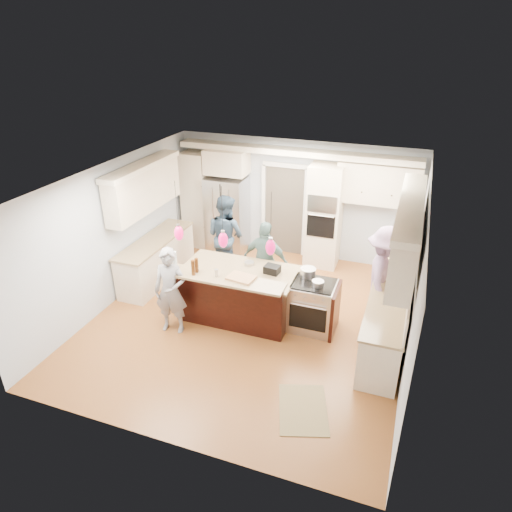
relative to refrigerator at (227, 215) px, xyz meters
The scene contains 23 objects.
ground_plane 3.19m from the refrigerator, 59.58° to the right, with size 6.00×6.00×0.00m, color #A1682C.
room_shell 3.20m from the refrigerator, 59.58° to the right, with size 5.54×6.04×2.72m.
refrigerator is the anchor object (origin of this frame).
oven_column 2.31m from the refrigerator, ahead, with size 0.72×0.69×2.30m.
back_upper_cabinets 1.12m from the refrigerator, ahead, with size 5.30×0.61×2.54m.
right_counter_run 4.63m from the refrigerator, 30.36° to the right, with size 0.64×3.10×2.51m.
left_cabinets 2.05m from the refrigerator, 115.94° to the right, with size 0.64×2.30×2.51m.
kitchen_island 2.91m from the refrigerator, 63.12° to the right, with size 2.10×1.46×1.12m.
island_range 3.71m from the refrigerator, 42.59° to the right, with size 0.82×0.71×0.92m.
pendant_lights 3.53m from the refrigerator, 67.57° to the right, with size 1.75×0.15×1.03m.
person_bar_end 3.41m from the refrigerator, 83.53° to the right, with size 0.58×0.38×1.59m, color gray.
person_far_left 1.23m from the refrigerator, 68.48° to the right, with size 0.88×0.68×1.80m, color #293D50.
person_far_right 2.38m from the refrigerator, 48.79° to the right, with size 0.94×0.39×1.61m, color slate.
person_range_side 4.26m from the refrigerator, 26.89° to the right, with size 1.22×0.70×1.88m, color #92739B.
floor_rug 5.49m from the refrigerator, 55.76° to the right, with size 0.67×0.98×0.01m, color #917E4F.
water_bottle 3.15m from the refrigerator, 83.49° to the right, with size 0.07×0.07×0.29m, color silver.
beer_bottle_a 3.26m from the refrigerator, 75.92° to the right, with size 0.06×0.06×0.26m, color #47250C.
beer_bottle_b 3.37m from the refrigerator, 76.53° to the right, with size 0.07×0.07×0.27m, color #47250C.
beer_bottle_c 3.25m from the refrigerator, 76.74° to the right, with size 0.05×0.05×0.22m, color #47250C.
drink_can 3.39m from the refrigerator, 69.80° to the right, with size 0.07×0.07×0.13m, color #B7B7BC.
cutting_board 3.49m from the refrigerator, 63.00° to the right, with size 0.45×0.32×0.03m, color tan.
pot_large 3.42m from the refrigerator, 42.35° to the right, with size 0.27×0.27×0.16m, color #B7B7BC.
pot_small 3.78m from the refrigerator, 42.97° to the right, with size 0.21×0.21×0.10m, color #B7B7BC.
Camera 1 is at (2.50, -6.58, 4.84)m, focal length 32.00 mm.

